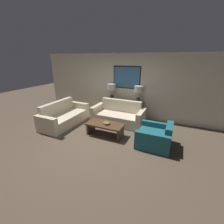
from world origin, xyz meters
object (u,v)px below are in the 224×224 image
object	(u,v)px
couch_by_back_wall	(118,116)
coffee_table	(105,127)
table_lamp_left	(112,88)
armchair_near_back_wall	(155,137)
couch_by_side	(64,117)
console_table	(124,109)
decorative_bowl	(106,123)
table_lamp_right	(139,91)

from	to	relation	value
couch_by_back_wall	coffee_table	bearing A→B (deg)	-90.36
table_lamp_left	armchair_near_back_wall	xyz separation A→B (m)	(2.22, -1.73, -0.97)
couch_by_back_wall	table_lamp_left	bearing A→B (deg)	132.70
couch_by_side	coffee_table	distance (m)	1.89
console_table	decorative_bowl	distance (m)	1.82
table_lamp_right	decorative_bowl	world-z (taller)	table_lamp_right
armchair_near_back_wall	coffee_table	bearing A→B (deg)	-177.65
console_table	couch_by_back_wall	xyz separation A→B (m)	(0.00, -0.64, -0.09)
armchair_near_back_wall	decorative_bowl	bearing A→B (deg)	-176.88
table_lamp_left	table_lamp_right	world-z (taller)	same
couch_by_back_wall	decorative_bowl	world-z (taller)	couch_by_back_wall
console_table	coffee_table	size ratio (longest dim) A/B	1.32
table_lamp_right	decorative_bowl	distance (m)	2.05
table_lamp_left	armchair_near_back_wall	size ratio (longest dim) A/B	0.68
table_lamp_right	armchair_near_back_wall	bearing A→B (deg)	-59.19
console_table	couch_by_side	size ratio (longest dim) A/B	0.81
decorative_bowl	armchair_near_back_wall	bearing A→B (deg)	3.12
console_table	table_lamp_right	distance (m)	1.03
decorative_bowl	armchair_near_back_wall	size ratio (longest dim) A/B	0.23
couch_by_back_wall	couch_by_side	bearing A→B (deg)	-152.31
couch_by_side	decorative_bowl	world-z (taller)	couch_by_side
table_lamp_right	couch_by_back_wall	world-z (taller)	table_lamp_right
coffee_table	armchair_near_back_wall	xyz separation A→B (m)	(1.63, 0.07, -0.05)
table_lamp_right	armchair_near_back_wall	world-z (taller)	table_lamp_right
couch_by_back_wall	couch_by_side	xyz separation A→B (m)	(-1.89, -0.99, 0.00)
coffee_table	decorative_bowl	xyz separation A→B (m)	(0.07, -0.02, 0.14)
table_lamp_left	console_table	bearing A→B (deg)	0.00
table_lamp_right	couch_by_side	bearing A→B (deg)	-146.63
decorative_bowl	coffee_table	bearing A→B (deg)	164.23
console_table	decorative_bowl	xyz separation A→B (m)	(0.06, -1.82, 0.07)
table_lamp_right	coffee_table	world-z (taller)	table_lamp_right
table_lamp_left	couch_by_side	bearing A→B (deg)	-128.34
table_lamp_left	coffee_table	world-z (taller)	table_lamp_left
couch_by_side	decorative_bowl	xyz separation A→B (m)	(1.94, -0.18, 0.16)
couch_by_side	coffee_table	size ratio (longest dim) A/B	1.63
console_table	table_lamp_left	distance (m)	1.03
table_lamp_left	couch_by_back_wall	size ratio (longest dim) A/B	0.32
couch_by_back_wall	console_table	bearing A→B (deg)	90.00
table_lamp_right	decorative_bowl	bearing A→B (deg)	-106.41
coffee_table	decorative_bowl	world-z (taller)	decorative_bowl
table_lamp_right	couch_by_side	size ratio (longest dim) A/B	0.32
table_lamp_right	couch_by_side	distance (m)	3.11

